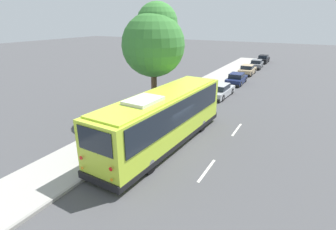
{
  "coord_description": "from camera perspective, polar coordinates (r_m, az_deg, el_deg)",
  "views": [
    {
      "loc": [
        -12.84,
        -6.82,
        7.36
      ],
      "look_at": [
        1.6,
        0.99,
        1.3
      ],
      "focal_mm": 28.0,
      "sensor_mm": 36.0,
      "label": 1
    }
  ],
  "objects": [
    {
      "name": "sign_post_far",
      "position": [
        14.75,
        -13.39,
        -5.99
      ],
      "size": [
        0.06,
        0.22,
        1.61
      ],
      "color": "gray",
      "rests_on": "sidewalk_slab"
    },
    {
      "name": "parked_sedan_black",
      "position": [
        50.26,
        20.02,
        11.36
      ],
      "size": [
        4.4,
        1.69,
        1.32
      ],
      "rotation": [
        0.0,
        0.0,
        0.0
      ],
      "color": "black",
      "rests_on": "ground"
    },
    {
      "name": "parked_sedan_gray",
      "position": [
        44.24,
        18.69,
        10.45
      ],
      "size": [
        4.39,
        1.88,
        1.32
      ],
      "rotation": [
        0.0,
        0.0,
        0.05
      ],
      "color": "slate",
      "rests_on": "ground"
    },
    {
      "name": "sign_post_near",
      "position": [
        13.66,
        -18.58,
        -9.54
      ],
      "size": [
        0.06,
        0.22,
        1.29
      ],
      "color": "gray",
      "rests_on": "sidewalk_slab"
    },
    {
      "name": "curb_strip",
      "position": [
        17.15,
        -5.26,
        -4.98
      ],
      "size": [
        80.0,
        0.14,
        0.15
      ],
      "primitive_type": "cube",
      "color": "gray",
      "rests_on": "ground"
    },
    {
      "name": "parked_sedan_navy",
      "position": [
        32.66,
        14.69,
        7.63
      ],
      "size": [
        4.3,
        1.86,
        1.26
      ],
      "rotation": [
        0.0,
        0.0,
        0.01
      ],
      "color": "#19234C",
      "rests_on": "ground"
    },
    {
      "name": "street_tree",
      "position": [
        19.73,
        -3.05,
        15.86
      ],
      "size": [
        4.6,
        4.6,
        8.4
      ],
      "color": "brown",
      "rests_on": "sidewalk_slab"
    },
    {
      "name": "parked_sedan_silver",
      "position": [
        26.78,
        11.28,
        5.22
      ],
      "size": [
        4.7,
        1.85,
        1.27
      ],
      "rotation": [
        0.0,
        0.0,
        -0.03
      ],
      "color": "#A8AAAF",
      "rests_on": "ground"
    },
    {
      "name": "fire_hydrant",
      "position": [
        24.56,
        5.08,
        4.09
      ],
      "size": [
        0.22,
        0.22,
        0.81
      ],
      "color": "gold",
      "rests_on": "sidewalk_slab"
    },
    {
      "name": "shuttle_bus",
      "position": [
        15.67,
        -0.98,
        -0.31
      ],
      "size": [
        11.23,
        3.15,
        3.46
      ],
      "rotation": [
        0.0,
        0.0,
        -0.05
      ],
      "color": "#BCDB38",
      "rests_on": "ground"
    },
    {
      "name": "parked_sedan_tan",
      "position": [
        38.74,
        16.89,
        9.37
      ],
      "size": [
        4.14,
        1.83,
        1.32
      ],
      "rotation": [
        0.0,
        0.0,
        0.0
      ],
      "color": "tan",
      "rests_on": "ground"
    },
    {
      "name": "sidewalk_slab",
      "position": [
        18.11,
        -9.91,
        -3.8
      ],
      "size": [
        80.0,
        3.37,
        0.15
      ],
      "primitive_type": "cube",
      "color": "#A3A099",
      "rests_on": "ground"
    },
    {
      "name": "lane_stripe_mid",
      "position": [
        13.95,
        8.43,
        -11.82
      ],
      "size": [
        2.4,
        0.14,
        0.01
      ],
      "primitive_type": "cube",
      "color": "silver",
      "rests_on": "ground"
    },
    {
      "name": "ground_plane",
      "position": [
        16.3,
        0.38,
        -6.59
      ],
      "size": [
        160.0,
        160.0,
        0.0
      ],
      "primitive_type": "plane",
      "color": "#474749"
    },
    {
      "name": "lane_stripe_ahead",
      "position": [
        19.12,
        14.74,
        -3.09
      ],
      "size": [
        2.4,
        0.14,
        0.01
      ],
      "primitive_type": "cube",
      "color": "silver",
      "rests_on": "ground"
    }
  ]
}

